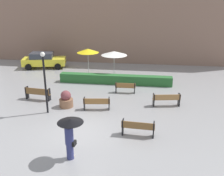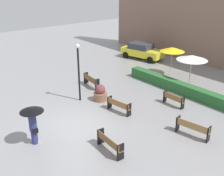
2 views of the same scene
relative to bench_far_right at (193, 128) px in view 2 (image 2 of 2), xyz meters
name	(u,v)px [view 2 (image 2 of 2)]	position (x,y,z in m)	size (l,w,h in m)	color
ground_plane	(74,126)	(-4.75, -4.22, -0.51)	(60.00, 60.00, 0.00)	gray
bench_far_right	(193,128)	(0.00, 0.00, 0.00)	(1.84, 0.67, 0.85)	#9E7242
bench_far_left	(91,80)	(-8.89, -0.10, 0.00)	(1.86, 0.56, 0.88)	brown
bench_mid_center	(119,105)	(-4.46, -1.18, -0.04)	(1.73, 0.58, 0.80)	olive
bench_near_right	(109,143)	(-1.70, -4.15, -0.01)	(1.74, 0.48, 0.84)	brown
bench_back_row	(173,99)	(-2.91, 2.13, -0.04)	(1.53, 0.35, 0.80)	olive
pedestrian_with_umbrella	(33,120)	(-4.57, -6.58, 0.86)	(1.14, 1.14, 1.98)	navy
planter_pot	(100,94)	(-6.54, -1.00, -0.03)	(0.90, 0.90, 1.12)	brown
lamp_post	(78,67)	(-7.43, -2.05, 1.86)	(0.28, 0.28, 3.86)	black
patio_umbrella_yellow	(172,49)	(-6.75, 6.59, 1.71)	(2.00, 2.00, 2.40)	silver
patio_umbrella_white	(192,58)	(-4.23, 5.68, 1.74)	(2.25, 2.25, 2.44)	silver
hedge_strip	(180,88)	(-3.94, 4.18, -0.13)	(9.32, 0.70, 0.76)	#28602D
parked_car	(142,51)	(-11.76, 8.26, 0.30)	(4.47, 2.65, 1.57)	yellow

